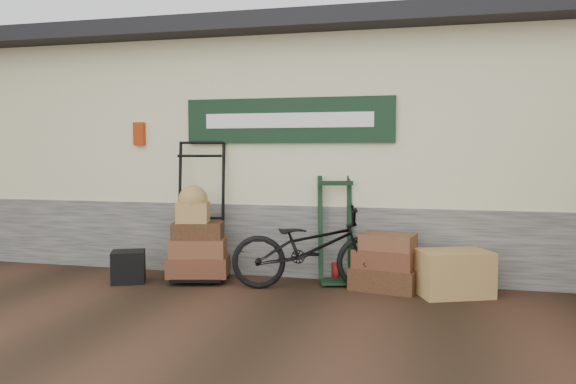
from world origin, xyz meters
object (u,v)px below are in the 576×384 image
object	(u,v)px
green_barrow	(336,230)
black_trunk	(128,267)
porter_trolley	(200,209)
wicker_hamper	(454,273)
suitcase_stack	(385,261)
bicycle	(311,243)

from	to	relation	value
green_barrow	black_trunk	distance (m)	2.53
porter_trolley	wicker_hamper	world-z (taller)	porter_trolley
porter_trolley	wicker_hamper	size ratio (longest dim) A/B	2.28
wicker_hamper	black_trunk	xyz separation A→B (m)	(-3.76, -0.31, -0.06)
green_barrow	suitcase_stack	world-z (taller)	green_barrow
suitcase_stack	bicycle	bearing A→B (deg)	-168.92
suitcase_stack	green_barrow	bearing A→B (deg)	161.68
porter_trolley	bicycle	world-z (taller)	porter_trolley
porter_trolley	black_trunk	bearing A→B (deg)	-165.23
suitcase_stack	black_trunk	distance (m)	3.04
porter_trolley	suitcase_stack	world-z (taller)	porter_trolley
porter_trolley	green_barrow	bearing A→B (deg)	-7.62
black_trunk	bicycle	size ratio (longest dim) A/B	0.21
green_barrow	wicker_hamper	xyz separation A→B (m)	(1.35, -0.28, -0.39)
green_barrow	suitcase_stack	distance (m)	0.70
green_barrow	wicker_hamper	bearing A→B (deg)	-29.75
black_trunk	green_barrow	bearing A→B (deg)	13.77
porter_trolley	green_barrow	distance (m)	1.68
porter_trolley	wicker_hamper	distance (m)	3.07
wicker_hamper	suitcase_stack	bearing A→B (deg)	173.47
green_barrow	black_trunk	size ratio (longest dim) A/B	3.33
suitcase_stack	wicker_hamper	size ratio (longest dim) A/B	0.97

